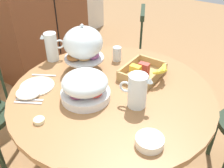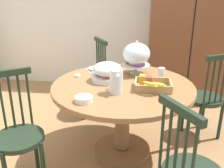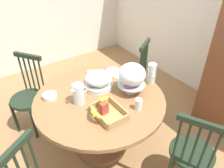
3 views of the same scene
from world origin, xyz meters
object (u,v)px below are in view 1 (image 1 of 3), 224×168
at_px(china_plate_large, 37,86).
at_px(cereal_bowl, 150,141).
at_px(dining_table, 112,114).
at_px(orange_juice_pitcher, 137,92).
at_px(drinking_glass, 117,54).
at_px(fruit_platter_covered, 85,86).
at_px(pastry_stand_with_dome, 83,45).
at_px(milk_pitcher, 52,48).
at_px(butter_dish, 39,121).
at_px(china_plate_small, 29,92).
at_px(cereal_basket, 144,72).
at_px(windsor_chair_by_cabinet, 126,60).

height_order(china_plate_large, cereal_bowl, cereal_bowl).
height_order(dining_table, orange_juice_pitcher, orange_juice_pitcher).
bearing_deg(drinking_glass, china_plate_large, 159.14).
height_order(dining_table, drinking_glass, drinking_glass).
bearing_deg(fruit_platter_covered, pastry_stand_with_dome, 40.63).
distance_m(fruit_platter_covered, milk_pitcher, 0.58).
bearing_deg(butter_dish, drinking_glass, 2.78).
distance_m(dining_table, china_plate_large, 0.53).
bearing_deg(china_plate_small, dining_table, -50.62).
relative_size(cereal_basket, china_plate_large, 1.44).
bearing_deg(butter_dish, dining_table, -18.67).
bearing_deg(fruit_platter_covered, milk_pitcher, 65.43).
bearing_deg(china_plate_small, pastry_stand_with_dome, -11.64).
bearing_deg(dining_table, orange_juice_pitcher, -101.40).
height_order(orange_juice_pitcher, china_plate_large, orange_juice_pitcher).
xyz_separation_m(cereal_bowl, butter_dish, (-0.19, 0.56, -0.01)).
relative_size(pastry_stand_with_dome, drinking_glass, 3.13).
xyz_separation_m(windsor_chair_by_cabinet, milk_pitcher, (-0.77, 0.20, 0.39)).
distance_m(pastry_stand_with_dome, butter_dish, 0.62).
xyz_separation_m(milk_pitcher, china_plate_small, (-0.41, -0.21, -0.08)).
bearing_deg(drinking_glass, butter_dish, -177.22).
height_order(dining_table, cereal_basket, cereal_basket).
distance_m(pastry_stand_with_dome, china_plate_large, 0.41).
bearing_deg(windsor_chair_by_cabinet, cereal_basket, -139.96).
height_order(china_plate_small, cereal_bowl, cereal_bowl).
xyz_separation_m(windsor_chair_by_cabinet, pastry_stand_with_dome, (-0.75, -0.10, 0.48)).
xyz_separation_m(milk_pitcher, butter_dish, (-0.55, -0.45, -0.09)).
bearing_deg(orange_juice_pitcher, milk_pitcher, 81.24).
xyz_separation_m(pastry_stand_with_dome, cereal_bowl, (-0.38, -0.72, -0.17)).
bearing_deg(butter_dish, cereal_bowl, -71.16).
height_order(milk_pitcher, butter_dish, milk_pitcher).
height_order(pastry_stand_with_dome, china_plate_small, pastry_stand_with_dome).
bearing_deg(cereal_basket, orange_juice_pitcher, -159.69).
bearing_deg(pastry_stand_with_dome, china_plate_large, 162.23).
xyz_separation_m(fruit_platter_covered, china_plate_large, (-0.09, 0.34, -0.08)).
bearing_deg(cereal_bowl, pastry_stand_with_dome, 62.16).
distance_m(pastry_stand_with_dome, cereal_basket, 0.46).
distance_m(windsor_chair_by_cabinet, pastry_stand_with_dome, 0.90).
relative_size(pastry_stand_with_dome, milk_pitcher, 1.58).
relative_size(fruit_platter_covered, drinking_glass, 2.73).
relative_size(windsor_chair_by_cabinet, milk_pitcher, 4.47).
height_order(cereal_basket, china_plate_large, cereal_basket).
distance_m(orange_juice_pitcher, china_plate_small, 0.67).
distance_m(orange_juice_pitcher, china_plate_large, 0.66).
relative_size(drinking_glass, butter_dish, 1.83).
bearing_deg(pastry_stand_with_dome, drinking_glass, -25.01).
bearing_deg(drinking_glass, china_plate_small, 163.29).
bearing_deg(windsor_chair_by_cabinet, china_plate_large, 179.37).
xyz_separation_m(dining_table, pastry_stand_with_dome, (0.11, 0.31, 0.39)).
height_order(china_plate_large, china_plate_small, china_plate_small).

